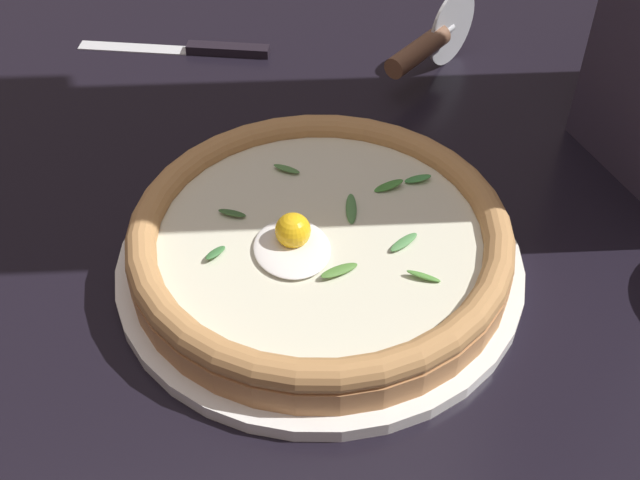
% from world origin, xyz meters
% --- Properties ---
extents(ground_plane, '(2.40, 2.40, 0.03)m').
position_xyz_m(ground_plane, '(0.00, 0.00, -0.01)').
color(ground_plane, black).
rests_on(ground_plane, ground).
extents(pizza_plate, '(0.32, 0.32, 0.01)m').
position_xyz_m(pizza_plate, '(0.01, 0.02, 0.01)').
color(pizza_plate, white).
rests_on(pizza_plate, ground).
extents(pizza, '(0.30, 0.30, 0.05)m').
position_xyz_m(pizza, '(0.01, 0.02, 0.03)').
color(pizza, tan).
rests_on(pizza, pizza_plate).
extents(pizza_cutter, '(0.10, 0.13, 0.08)m').
position_xyz_m(pizza_cutter, '(0.25, -0.17, 0.04)').
color(pizza_cutter, silver).
rests_on(pizza_cutter, ground).
extents(table_knife, '(0.10, 0.21, 0.01)m').
position_xyz_m(table_knife, '(0.37, 0.05, 0.00)').
color(table_knife, silver).
rests_on(table_knife, ground).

